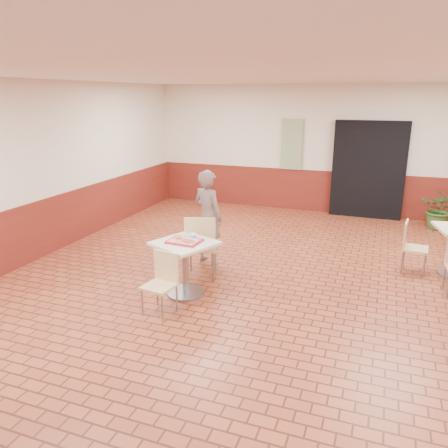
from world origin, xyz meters
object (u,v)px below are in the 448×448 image
(chair_main_back, at_px, (201,243))
(potted_plant, at_px, (441,209))
(serving_tray, at_px, (184,241))
(long_john_donut, at_px, (187,240))
(paper_cup, at_px, (194,237))
(ring_donut, at_px, (178,237))
(main_table, at_px, (185,259))
(chair_second_left, at_px, (411,244))
(chair_main_front, at_px, (162,280))
(customer, at_px, (208,217))

(chair_main_back, relative_size, potted_plant, 1.17)
(serving_tray, distance_m, long_john_donut, 0.09)
(chair_main_back, height_order, serving_tray, chair_main_back)
(paper_cup, bearing_deg, potted_plant, 52.45)
(long_john_donut, xyz_separation_m, potted_plant, (3.65, 4.79, -0.41))
(ring_donut, distance_m, potted_plant, 6.07)
(main_table, bearing_deg, chair_second_left, 33.96)
(chair_second_left, bearing_deg, chair_main_back, 121.33)
(chair_main_front, distance_m, paper_cup, 0.78)
(main_table, xyz_separation_m, serving_tray, (0.00, 0.00, 0.27))
(chair_main_front, xyz_separation_m, chair_main_back, (0.04, 1.19, 0.11))
(customer, height_order, long_john_donut, customer)
(serving_tray, height_order, chair_second_left, chair_second_left)
(paper_cup, bearing_deg, serving_tray, -150.58)
(ring_donut, bearing_deg, chair_second_left, 32.43)
(customer, xyz_separation_m, serving_tray, (0.17, -1.27, 0.01))
(main_table, bearing_deg, customer, 97.49)
(chair_second_left, distance_m, potted_plant, 2.79)
(ring_donut, bearing_deg, customer, 92.30)
(potted_plant, bearing_deg, customer, -138.14)
(chair_main_front, distance_m, customer, 1.87)
(chair_main_front, relative_size, paper_cup, 9.00)
(main_table, relative_size, chair_main_front, 0.98)
(customer, distance_m, long_john_donut, 1.34)
(chair_main_back, bearing_deg, serving_tray, 74.25)
(long_john_donut, bearing_deg, serving_tray, 140.12)
(paper_cup, height_order, potted_plant, paper_cup)
(serving_tray, relative_size, long_john_donut, 2.80)
(chair_main_back, relative_size, long_john_donut, 6.36)
(long_john_donut, bearing_deg, customer, 99.77)
(serving_tray, xyz_separation_m, paper_cup, (0.11, 0.06, 0.06))
(serving_tray, xyz_separation_m, chair_second_left, (3.02, 2.04, -0.34))
(long_john_donut, height_order, chair_second_left, long_john_donut)
(long_john_donut, bearing_deg, main_table, 140.12)
(long_john_donut, height_order, potted_plant, same)
(serving_tray, height_order, paper_cup, paper_cup)
(serving_tray, bearing_deg, potted_plant, 51.96)
(chair_main_front, bearing_deg, chair_second_left, 48.89)
(ring_donut, xyz_separation_m, chair_second_left, (3.14, 2.00, -0.37))
(customer, height_order, ring_donut, customer)
(chair_second_left, bearing_deg, main_table, 130.26)
(chair_main_front, height_order, customer, customer)
(chair_main_front, xyz_separation_m, chair_second_left, (3.09, 2.61, 0.01))
(chair_main_front, distance_m, long_john_donut, 0.66)
(chair_main_front, height_order, serving_tray, serving_tray)
(main_table, height_order, chair_main_back, chair_main_back)
(main_table, xyz_separation_m, long_john_donut, (0.06, -0.05, 0.31))
(main_table, relative_size, long_john_donut, 4.97)
(chair_main_front, relative_size, customer, 0.51)
(main_table, xyz_separation_m, chair_second_left, (3.02, 2.04, -0.07))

